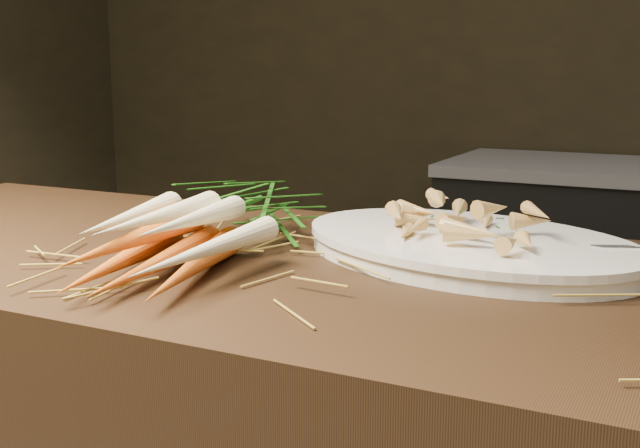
{
  "coord_description": "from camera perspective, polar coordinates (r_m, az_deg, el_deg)",
  "views": [
    {
      "loc": [
        0.26,
        -0.65,
        1.16
      ],
      "look_at": [
        -0.2,
        0.27,
        0.96
      ],
      "focal_mm": 45.0,
      "sensor_mm": 36.0,
      "label": 1
    }
  ],
  "objects": [
    {
      "name": "serving_fork",
      "position": [
        1.02,
        17.99,
        -2.63
      ],
      "size": [
        0.18,
        0.09,
        0.0
      ],
      "primitive_type": "cube",
      "rotation": [
        0.0,
        0.0,
        -1.16
      ],
      "color": "silver",
      "rests_on": "serving_platter"
    },
    {
      "name": "roasted_veg_heap",
      "position": [
        1.13,
        10.48,
        0.3
      ],
      "size": [
        0.29,
        0.25,
        0.06
      ],
      "primitive_type": null,
      "rotation": [
        0.0,
        0.0,
        -0.31
      ],
      "color": "#A28040",
      "rests_on": "serving_platter"
    },
    {
      "name": "serving_platter",
      "position": [
        1.13,
        10.41,
        -1.75
      ],
      "size": [
        0.58,
        0.47,
        0.03
      ],
      "primitive_type": null,
      "rotation": [
        0.0,
        0.0,
        -0.31
      ],
      "color": "white",
      "rests_on": "main_counter"
    },
    {
      "name": "root_veg_bunch",
      "position": [
        1.16,
        -7.78,
        0.52
      ],
      "size": [
        0.28,
        0.59,
        0.11
      ],
      "rotation": [
        0.0,
        0.0,
        0.18
      ],
      "color": "#C44311",
      "rests_on": "main_counter"
    },
    {
      "name": "straw_bedding",
      "position": [
        1.01,
        11.02,
        -3.57
      ],
      "size": [
        1.4,
        0.6,
        0.02
      ],
      "primitive_type": null,
      "color": "olive",
      "rests_on": "main_counter"
    }
  ]
}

